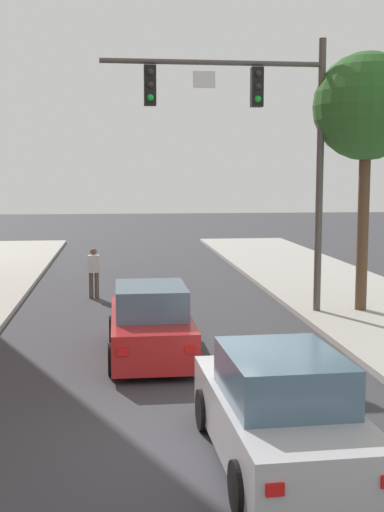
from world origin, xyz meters
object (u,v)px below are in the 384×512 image
at_px(traffic_signal_mast, 260,125).
at_px(pedestrian_crossing_road, 94,271).
at_px(car_following_silver, 279,413).
at_px(street_tree_second, 367,109).
at_px(car_lead_red, 151,324).

bearing_deg(traffic_signal_mast, pedestrian_crossing_road, 144.28).
bearing_deg(pedestrian_crossing_road, car_following_silver, -77.00).
height_order(traffic_signal_mast, car_following_silver, traffic_signal_mast).
relative_size(traffic_signal_mast, pedestrian_crossing_road, 4.57).
distance_m(traffic_signal_mast, street_tree_second, 3.02).
bearing_deg(traffic_signal_mast, car_following_silver, -100.52).
height_order(car_lead_red, car_following_silver, same).
distance_m(traffic_signal_mast, car_following_silver, 10.56).
distance_m(car_following_silver, pedestrian_crossing_road, 13.05).
height_order(pedestrian_crossing_road, street_tree_second, street_tree_second).
bearing_deg(car_lead_red, street_tree_second, 30.94).
relative_size(car_lead_red, pedestrian_crossing_road, 2.59).
relative_size(car_lead_red, car_following_silver, 0.99).
xyz_separation_m(car_following_silver, pedestrian_crossing_road, (-2.94, 12.71, 0.19)).
distance_m(pedestrian_crossing_road, street_tree_second, 9.68).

